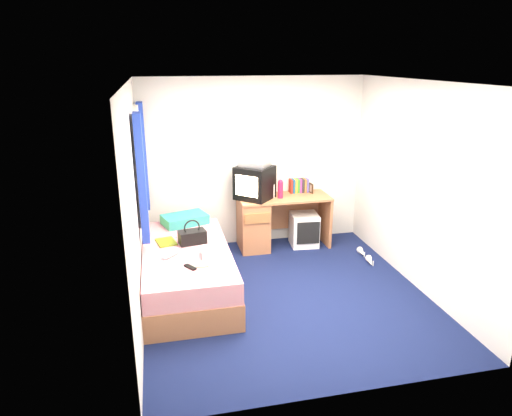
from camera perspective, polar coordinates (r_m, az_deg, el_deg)
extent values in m
plane|color=#0C1438|center=(5.43, 3.65, -10.74)|extent=(3.40, 3.40, 0.00)
plane|color=white|center=(4.76, 4.25, 15.45)|extent=(3.40, 3.40, 0.00)
plane|color=silver|center=(6.56, -0.24, 5.67)|extent=(3.20, 0.00, 3.20)
plane|color=silver|center=(3.47, 11.83, -6.51)|extent=(3.20, 0.00, 3.20)
plane|color=silver|center=(4.78, -14.83, 0.23)|extent=(0.00, 3.40, 3.40)
plane|color=silver|center=(5.61, 19.83, 2.41)|extent=(0.00, 3.40, 3.40)
cube|color=#B17149|center=(5.49, -8.57, -8.78)|extent=(1.00, 2.00, 0.30)
cube|color=#9B6538|center=(5.19, -2.63, -10.20)|extent=(0.02, 0.70, 0.18)
cube|color=white|center=(5.38, -8.70, -6.21)|extent=(0.98, 1.98, 0.24)
cube|color=#18579D|center=(6.09, -8.89, -1.41)|extent=(0.65, 0.51, 0.12)
cube|color=#B17149|center=(6.50, 3.52, 1.29)|extent=(1.30, 0.55, 0.03)
cube|color=#B17149|center=(6.52, -0.35, -2.12)|extent=(0.40, 0.52, 0.72)
cube|color=#B17149|center=(6.81, 8.57, -1.41)|extent=(0.04, 0.52, 0.72)
cube|color=#B17149|center=(6.88, 4.91, -0.26)|extent=(0.78, 0.03, 0.55)
cube|color=white|center=(6.72, 6.01, -2.68)|extent=(0.42, 0.42, 0.48)
cube|color=black|center=(6.35, -0.17, 3.21)|extent=(0.63, 0.62, 0.46)
cube|color=#FFD6A1|center=(6.17, -1.17, 2.76)|extent=(0.27, 0.25, 0.28)
cube|color=#ACACAE|center=(6.29, -0.17, 5.54)|extent=(0.46, 0.44, 0.07)
cube|color=maroon|center=(6.67, 4.36, 2.75)|extent=(0.03, 0.13, 0.20)
cube|color=navy|center=(6.68, 4.65, 2.77)|extent=(0.03, 0.13, 0.20)
cube|color=gold|center=(6.69, 4.94, 2.78)|extent=(0.03, 0.13, 0.20)
cube|color=#337F33|center=(6.71, 5.22, 2.80)|extent=(0.03, 0.13, 0.20)
cube|color=#7F337F|center=(6.72, 5.51, 2.82)|extent=(0.03, 0.13, 0.20)
cube|color=#262626|center=(6.73, 5.79, 2.83)|extent=(0.03, 0.13, 0.20)
cube|color=#B26633|center=(6.74, 6.08, 2.85)|extent=(0.03, 0.13, 0.20)
cube|color=#4C4C99|center=(6.75, 6.36, 2.86)|extent=(0.03, 0.13, 0.20)
cube|color=black|center=(6.71, 6.88, 2.49)|extent=(0.03, 0.12, 0.14)
cylinder|color=#C41B41|center=(6.41, 3.07, 2.28)|extent=(0.09, 0.09, 0.24)
cylinder|color=white|center=(6.42, 2.10, 2.14)|extent=(0.06, 0.06, 0.20)
cube|color=black|center=(5.44, -7.96, -3.61)|extent=(0.34, 0.23, 0.16)
torus|color=black|center=(5.40, -8.02, -2.44)|extent=(0.19, 0.05, 0.19)
cube|color=silver|center=(5.09, -5.31, -5.50)|extent=(0.28, 0.24, 0.09)
cube|color=#BDDD18|center=(5.54, -11.17, -4.18)|extent=(0.26, 0.32, 0.01)
cylinder|color=silver|center=(5.14, -10.59, -5.62)|extent=(0.19, 0.19, 0.07)
cube|color=orange|center=(4.87, -7.22, -7.24)|extent=(0.22, 0.07, 0.01)
cube|color=black|center=(4.85, -8.23, -7.32)|extent=(0.13, 0.16, 0.02)
cube|color=silver|center=(5.58, -14.56, 5.48)|extent=(0.02, 0.90, 1.10)
cube|color=white|center=(5.49, -14.95, 11.50)|extent=(0.06, 1.06, 0.08)
cube|color=white|center=(5.74, -14.00, -0.26)|extent=(0.06, 1.06, 0.08)
cube|color=navy|center=(5.02, -14.11, 3.53)|extent=(0.08, 0.24, 1.40)
cube|color=navy|center=(6.17, -13.92, 6.24)|extent=(0.08, 0.24, 1.40)
cone|color=white|center=(6.57, 13.13, -5.47)|extent=(0.11, 0.23, 0.09)
cone|color=white|center=(6.32, 14.08, -6.50)|extent=(0.14, 0.24, 0.09)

